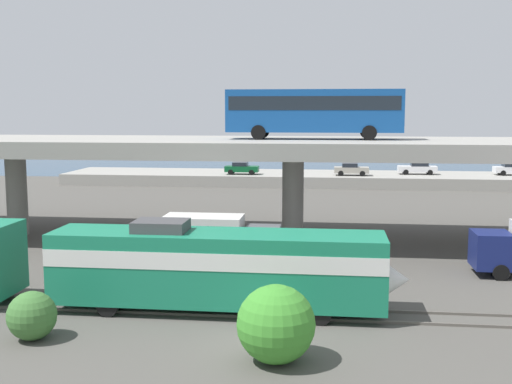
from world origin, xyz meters
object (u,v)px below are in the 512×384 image
Objects in this scene: service_truck_east at (218,240)px; parked_car_1 at (418,168)px; parked_car_0 at (351,169)px; parked_car_2 at (242,168)px; train_locomotive at (233,265)px; transit_bus_on_overpass at (314,109)px.

parked_car_1 is (17.16, 43.06, 0.50)m from service_truck_east.
parked_car_2 is (-13.37, -0.20, -0.00)m from parked_car_0.
transit_bus_on_overpass is at bearing 79.06° from train_locomotive.
parked_car_1 is (11.86, 34.90, -7.09)m from transit_bus_on_overpass.
transit_bus_on_overpass reaches higher than parked_car_1.
parked_car_2 is at bearing 96.17° from service_truck_east.
service_truck_east reaches higher than parked_car_0.
parked_car_1 is at bearing 68.27° from service_truck_east.
service_truck_east is at bearing -123.03° from transit_bus_on_overpass.
transit_bus_on_overpass reaches higher than train_locomotive.
parked_car_2 is (-21.55, -2.50, -0.00)m from parked_car_1.
parked_car_2 is (-4.38, 40.56, 0.50)m from service_truck_east.
parked_car_2 is (-6.54, 48.67, -0.05)m from train_locomotive.
transit_bus_on_overpass is at bearing -73.36° from parked_car_2.
service_truck_east is 1.65× the size of parked_car_2.
parked_car_1 is 21.69m from parked_car_2.
service_truck_east is 40.80m from parked_car_2.
parked_car_0 and parked_car_2 have the same top height.
parked_car_1 is at bearing 73.65° from train_locomotive.
transit_bus_on_overpass is at bearing 71.23° from parked_car_1.
parked_car_1 and parked_car_2 have the same top height.
parked_car_1 is at bearing 15.72° from parked_car_0.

